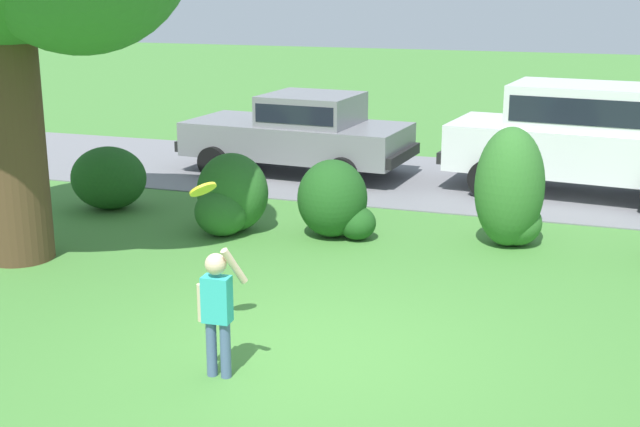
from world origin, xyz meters
name	(u,v)px	position (x,y,z in m)	size (l,w,h in m)	color
ground_plane	(312,351)	(0.00, 0.00, 0.00)	(80.00, 80.00, 0.00)	#478438
driveway_strip	(452,183)	(0.00, 7.85, 0.01)	(28.00, 4.40, 0.02)	slate
shrub_near_tree	(109,178)	(-4.99, 4.23, 0.51)	(1.24, 1.12, 1.02)	#1E511C
shrub_centre_left	(230,198)	(-2.55, 3.62, 0.52)	(1.08, 1.14, 1.17)	#286023
shrub_centre	(335,201)	(-1.01, 3.91, 0.53)	(1.17, 1.03, 1.13)	#1E511C
shrub_centre_right	(511,193)	(1.43, 4.28, 0.75)	(0.96, 0.99, 1.69)	#33702B
parked_sedan	(301,131)	(-2.91, 7.68, 0.85)	(4.52, 2.33, 1.56)	gray
parked_suv	(584,134)	(2.27, 7.69, 1.08)	(4.87, 2.48, 1.92)	white
child_thrower	(217,305)	(-0.64, -0.80, 0.72)	(0.45, 0.28, 1.29)	#4C608C
frisbee	(203,189)	(-1.10, -0.08, 1.61)	(0.29, 0.28, 0.24)	yellow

